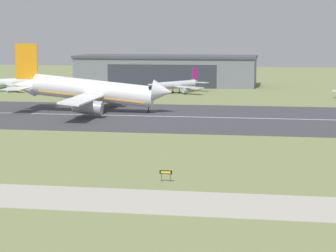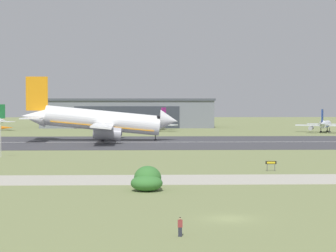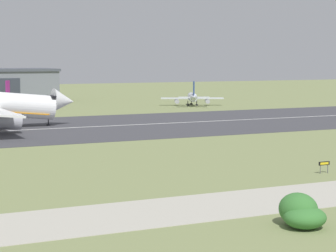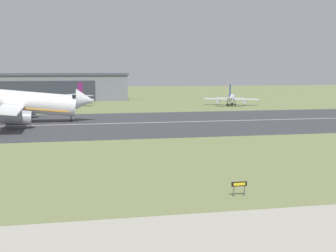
{
  "view_description": "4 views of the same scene",
  "coord_description": "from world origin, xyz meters",
  "px_view_note": "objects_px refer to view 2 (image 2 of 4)",
  "views": [
    {
      "loc": [
        27.16,
        -46.44,
        20.72
      ],
      "look_at": [
        8.37,
        65.9,
        4.43
      ],
      "focal_mm": 70.0,
      "sensor_mm": 36.0,
      "label": 1
    },
    {
      "loc": [
        -7.94,
        -62.96,
        11.65
      ],
      "look_at": [
        -3.5,
        76.6,
        5.88
      ],
      "focal_mm": 70.0,
      "sensor_mm": 36.0,
      "label": 2
    },
    {
      "loc": [
        -44.32,
        -28.59,
        15.58
      ],
      "look_at": [
        -0.16,
        65.77,
        4.76
      ],
      "focal_mm": 70.0,
      "sensor_mm": 36.0,
      "label": 3
    },
    {
      "loc": [
        -5.88,
        -5.48,
        13.96
      ],
      "look_at": [
        10.44,
        72.06,
        4.18
      ],
      "focal_mm": 50.0,
      "sensor_mm": 36.0,
      "label": 4
    }
  ],
  "objects_px": {
    "windsock_pole": "(7,129)",
    "spectator_left": "(180,226)",
    "shrub_clump": "(147,181)",
    "airplane_parked_east": "(149,123)",
    "runway_sign": "(271,163)",
    "airplane_landing": "(101,121)",
    "airplane_parked_centre": "(325,125)"
  },
  "relations": [
    {
      "from": "airplane_landing",
      "to": "spectator_left",
      "type": "relative_size",
      "value": 30.38
    },
    {
      "from": "airplane_landing",
      "to": "airplane_parked_centre",
      "type": "height_order",
      "value": "airplane_landing"
    },
    {
      "from": "airplane_parked_east",
      "to": "windsock_pole",
      "type": "xyz_separation_m",
      "value": [
        -28.83,
        -108.01,
        2.84
      ]
    },
    {
      "from": "airplane_parked_centre",
      "to": "spectator_left",
      "type": "bearing_deg",
      "value": -109.13
    },
    {
      "from": "airplane_landing",
      "to": "windsock_pole",
      "type": "height_order",
      "value": "airplane_landing"
    },
    {
      "from": "shrub_clump",
      "to": "windsock_pole",
      "type": "height_order",
      "value": "windsock_pole"
    },
    {
      "from": "shrub_clump",
      "to": "runway_sign",
      "type": "relative_size",
      "value": 2.82
    },
    {
      "from": "airplane_landing",
      "to": "runway_sign",
      "type": "distance_m",
      "value": 83.77
    },
    {
      "from": "runway_sign",
      "to": "windsock_pole",
      "type": "bearing_deg",
      "value": 151.03
    },
    {
      "from": "spectator_left",
      "to": "airplane_landing",
      "type": "bearing_deg",
      "value": 96.96
    },
    {
      "from": "airplane_landing",
      "to": "airplane_parked_east",
      "type": "bearing_deg",
      "value": 76.86
    },
    {
      "from": "airplane_landing",
      "to": "spectator_left",
      "type": "xyz_separation_m",
      "value": [
        15.5,
        -126.91,
        -4.63
      ]
    },
    {
      "from": "airplane_parked_east",
      "to": "runway_sign",
      "type": "height_order",
      "value": "airplane_parked_east"
    },
    {
      "from": "airplane_parked_centre",
      "to": "shrub_clump",
      "type": "bearing_deg",
      "value": -113.5
    },
    {
      "from": "airplane_parked_centre",
      "to": "airplane_parked_east",
      "type": "xyz_separation_m",
      "value": [
        -61.26,
        13.84,
        0.01
      ]
    },
    {
      "from": "windsock_pole",
      "to": "spectator_left",
      "type": "bearing_deg",
      "value": -68.04
    },
    {
      "from": "shrub_clump",
      "to": "runway_sign",
      "type": "distance_m",
      "value": 29.72
    },
    {
      "from": "airplane_landing",
      "to": "spectator_left",
      "type": "height_order",
      "value": "airplane_landing"
    },
    {
      "from": "airplane_parked_centre",
      "to": "windsock_pole",
      "type": "bearing_deg",
      "value": -133.73
    },
    {
      "from": "airplane_parked_centre",
      "to": "shrub_clump",
      "type": "distance_m",
      "value": 155.63
    },
    {
      "from": "windsock_pole",
      "to": "runway_sign",
      "type": "relative_size",
      "value": 3.52
    },
    {
      "from": "airplane_parked_centre",
      "to": "runway_sign",
      "type": "bearing_deg",
      "value": -109.16
    },
    {
      "from": "windsock_pole",
      "to": "airplane_parked_east",
      "type": "bearing_deg",
      "value": 75.06
    },
    {
      "from": "shrub_clump",
      "to": "airplane_parked_east",
      "type": "bearing_deg",
      "value": 89.71
    },
    {
      "from": "airplane_parked_east",
      "to": "shrub_clump",
      "type": "relative_size",
      "value": 4.5
    },
    {
      "from": "airplane_landing",
      "to": "shrub_clump",
      "type": "bearing_deg",
      "value": -82.7
    },
    {
      "from": "windsock_pole",
      "to": "shrub_clump",
      "type": "bearing_deg",
      "value": -60.0
    },
    {
      "from": "airplane_landing",
      "to": "shrub_clump",
      "type": "relative_size",
      "value": 10.06
    },
    {
      "from": "airplane_landing",
      "to": "airplane_parked_centre",
      "type": "distance_m",
      "value": 86.66
    },
    {
      "from": "airplane_parked_east",
      "to": "windsock_pole",
      "type": "relative_size",
      "value": 3.61
    },
    {
      "from": "airplane_parked_centre",
      "to": "spectator_left",
      "type": "xyz_separation_m",
      "value": [
        -59.22,
        -170.73,
        -1.88
      ]
    },
    {
      "from": "shrub_clump",
      "to": "runway_sign",
      "type": "xyz_separation_m",
      "value": [
        20.08,
        21.91,
        -0.02
      ]
    }
  ]
}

